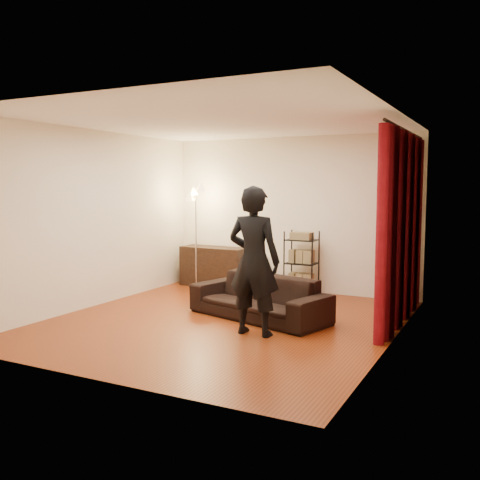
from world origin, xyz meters
The scene contains 14 objects.
floor centered at (0.00, 0.00, 0.00)m, with size 5.00×5.00×0.00m, color maroon.
ceiling centered at (0.00, 0.00, 2.70)m, with size 5.00×5.00×0.00m, color white.
wall_back centered at (0.00, 2.50, 1.35)m, with size 5.00×5.00×0.00m, color #EEE2CA.
wall_front centered at (0.00, -2.50, 1.35)m, with size 5.00×5.00×0.00m, color #EEE2CA.
wall_left centered at (-2.25, 0.00, 1.35)m, with size 5.00×5.00×0.00m, color #EEE2CA.
wall_right centered at (2.25, 0.00, 1.35)m, with size 5.00×5.00×0.00m, color #EEE2CA.
curtain_rod centered at (2.15, 1.12, 2.58)m, with size 0.04×0.04×2.65m, color black.
curtain centered at (2.13, 1.12, 1.28)m, with size 0.22×2.65×2.55m, color maroon, non-canonical shape.
sofa centered at (0.35, 0.39, 0.30)m, with size 2.03×0.79×0.59m, color black.
person centered at (0.64, -0.39, 0.93)m, with size 0.68×0.44×1.85m, color black.
media_cabinet centered at (-1.42, 2.23, 0.36)m, with size 1.25×0.47×0.73m, color black.
storage_boxes centered at (-0.59, 2.31, 0.29)m, with size 0.35×0.28×0.58m, color white, non-canonical shape.
wire_shelf centered at (0.32, 2.16, 0.55)m, with size 0.50×0.35×1.09m, color black, non-canonical shape.
floor_lamp centered at (-1.67, 2.00, 0.93)m, with size 0.33×0.33×1.86m, color silver, non-canonical shape.
Camera 1 is at (3.45, -6.28, 1.84)m, focal length 40.00 mm.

